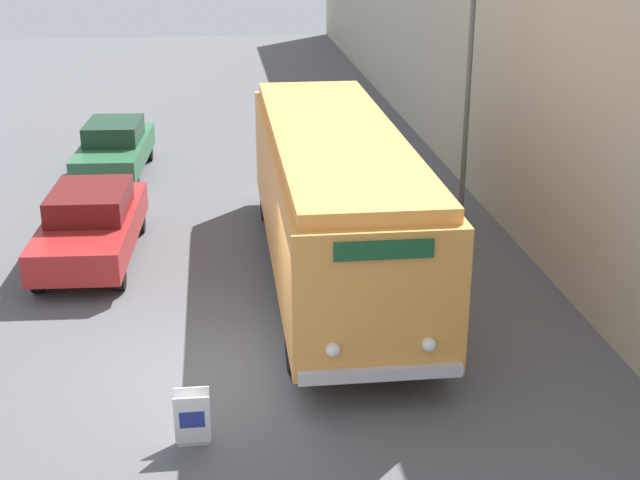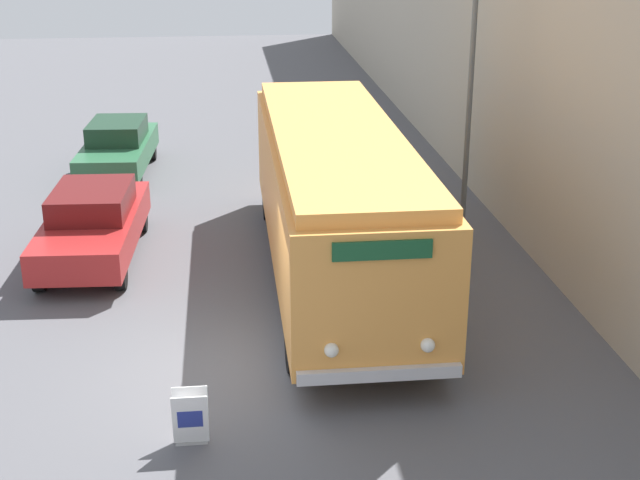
# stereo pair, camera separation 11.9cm
# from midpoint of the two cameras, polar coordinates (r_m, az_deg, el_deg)

# --- Properties ---
(ground_plane) EXTENTS (80.00, 80.00, 0.00)m
(ground_plane) POSITION_cam_midpoint_polar(r_m,az_deg,el_deg) (14.82, -5.38, -8.37)
(ground_plane) COLOR #56565B
(building_wall_right) EXTENTS (0.30, 60.00, 7.54)m
(building_wall_right) POSITION_cam_midpoint_polar(r_m,az_deg,el_deg) (24.17, 9.70, 12.30)
(building_wall_right) COLOR #B2A893
(building_wall_right) RESTS_ON ground_plane
(vintage_bus) EXTENTS (2.61, 10.49, 3.10)m
(vintage_bus) POSITION_cam_midpoint_polar(r_m,az_deg,el_deg) (17.70, 0.76, 2.91)
(vintage_bus) COLOR black
(vintage_bus) RESTS_ON ground_plane
(sign_board) EXTENTS (0.51, 0.31, 0.82)m
(sign_board) POSITION_cam_midpoint_polar(r_m,az_deg,el_deg) (12.92, -8.44, -11.24)
(sign_board) COLOR gray
(sign_board) RESTS_ON ground_plane
(streetlamp) EXTENTS (0.36, 0.36, 5.86)m
(streetlamp) POSITION_cam_midpoint_polar(r_m,az_deg,el_deg) (19.92, 9.37, 10.80)
(streetlamp) COLOR #595E60
(streetlamp) RESTS_ON ground_plane
(parked_car_near) EXTENTS (2.07, 4.83, 1.55)m
(parked_car_near) POSITION_cam_midpoint_polar(r_m,az_deg,el_deg) (19.62, -14.60, 1.01)
(parked_car_near) COLOR black
(parked_car_near) RESTS_ON ground_plane
(parked_car_mid) EXTENTS (1.98, 4.57, 1.51)m
(parked_car_mid) POSITION_cam_midpoint_polar(r_m,az_deg,el_deg) (25.75, -13.14, 5.76)
(parked_car_mid) COLOR black
(parked_car_mid) RESTS_ON ground_plane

